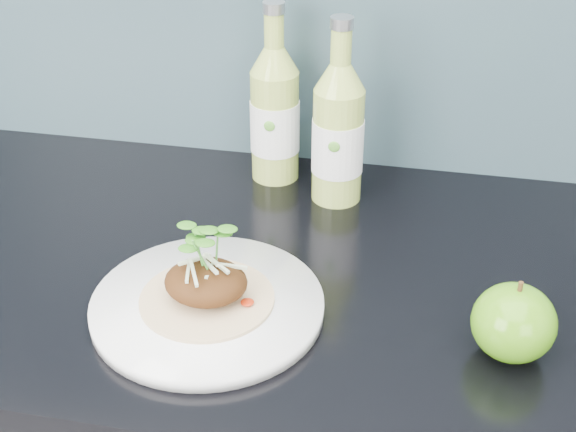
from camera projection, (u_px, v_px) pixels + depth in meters
name	position (u px, v px, depth m)	size (l,w,h in m)	color
dinner_plate	(208.00, 306.00, 0.90)	(0.27, 0.27, 0.02)	white
pork_taco	(206.00, 280.00, 0.88)	(0.15, 0.15, 0.10)	tan
green_apple	(514.00, 323.00, 0.82)	(0.09, 0.09, 0.09)	#45810E
cider_bottle_left	(275.00, 114.00, 1.12)	(0.07, 0.07, 0.26)	#A5BB4E
cider_bottle_right	(338.00, 134.00, 1.07)	(0.09, 0.09, 0.26)	#A6BF4F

